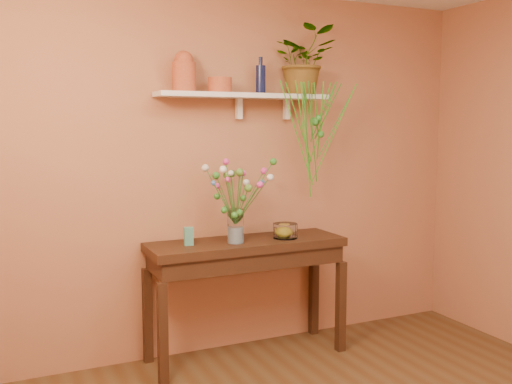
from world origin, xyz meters
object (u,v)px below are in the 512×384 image
at_px(blue_bottle, 261,79).
at_px(glass_vase, 236,229).
at_px(terracotta_jug, 184,72).
at_px(bouquet, 237,184).
at_px(spider_plant, 304,61).
at_px(glass_bowl, 285,231).
at_px(sideboard, 246,257).

distance_m(blue_bottle, glass_vase, 1.12).
distance_m(terracotta_jug, blue_bottle, 0.59).
bearing_deg(bouquet, blue_bottle, 33.89).
xyz_separation_m(terracotta_jug, spider_plant, (0.96, 0.03, 0.12)).
bearing_deg(glass_bowl, spider_plant, 37.34).
bearing_deg(bouquet, sideboard, 27.96).
height_order(glass_vase, glass_bowl, glass_vase).
distance_m(sideboard, glass_vase, 0.26).
bearing_deg(bouquet, glass_bowl, 0.65).
bearing_deg(glass_vase, blue_bottle, 33.33).
height_order(terracotta_jug, bouquet, terracotta_jug).
distance_m(sideboard, terracotta_jug, 1.39).
xyz_separation_m(terracotta_jug, bouquet, (0.32, -0.17, -0.77)).
distance_m(sideboard, bouquet, 0.56).
bearing_deg(sideboard, blue_bottle, 36.80).
bearing_deg(sideboard, glass_bowl, -8.82).
height_order(spider_plant, glass_bowl, spider_plant).
xyz_separation_m(glass_vase, bouquet, (0.01, 0.00, 0.32)).
height_order(terracotta_jug, glass_bowl, terracotta_jug).
xyz_separation_m(spider_plant, glass_vase, (-0.65, -0.20, -1.21)).
relative_size(sideboard, glass_vase, 5.95).
bearing_deg(glass_vase, glass_bowl, 1.24).
height_order(bouquet, glass_bowl, bouquet).
relative_size(blue_bottle, glass_bowl, 1.47).
height_order(spider_plant, bouquet, spider_plant).
bearing_deg(sideboard, glass_vase, -153.01).
relative_size(terracotta_jug, glass_vase, 1.16).
relative_size(terracotta_jug, bouquet, 0.59).
distance_m(sideboard, blue_bottle, 1.32).
bearing_deg(terracotta_jug, spider_plant, 1.69).
bearing_deg(glass_vase, bouquet, 19.05).
bearing_deg(bouquet, terracotta_jug, 152.64).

